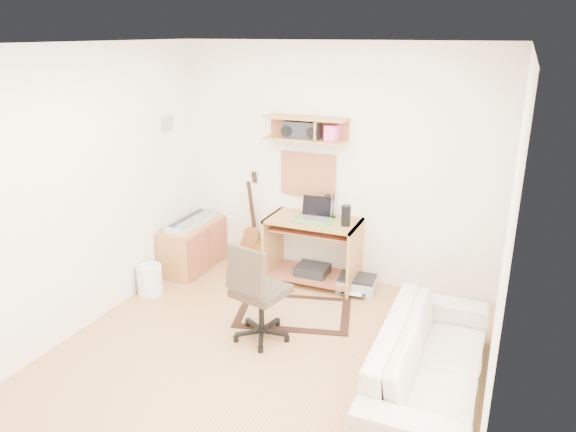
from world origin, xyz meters
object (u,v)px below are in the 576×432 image
at_px(task_chair, 261,291).
at_px(cabinet, 193,246).
at_px(sofa, 431,351).
at_px(desk, 313,251).
at_px(printer, 357,283).

distance_m(task_chair, cabinet, 1.81).
relative_size(task_chair, sofa, 0.50).
bearing_deg(task_chair, sofa, 4.81).
height_order(task_chair, sofa, task_chair).
distance_m(task_chair, sofa, 1.56).
xyz_separation_m(desk, printer, (0.52, 0.00, -0.29)).
bearing_deg(sofa, printer, 33.82).
xyz_separation_m(task_chair, sofa, (1.54, -0.22, -0.10)).
distance_m(printer, sofa, 1.82).
height_order(task_chair, cabinet, task_chair).
bearing_deg(cabinet, task_chair, -37.71).
bearing_deg(printer, desk, 176.09).
bearing_deg(cabinet, desk, 6.93).
relative_size(cabinet, printer, 2.24).
bearing_deg(printer, task_chair, -117.19).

